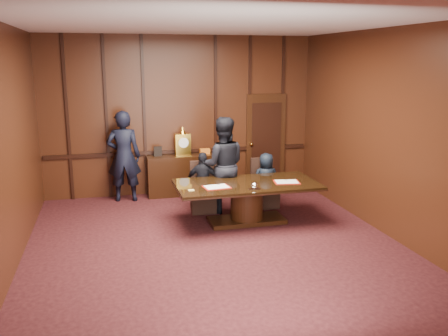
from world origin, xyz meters
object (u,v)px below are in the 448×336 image
Objects in this scene: signatory_left at (204,183)px; witness_left at (124,156)px; conference_table at (247,196)px; signatory_right at (266,180)px; sideboard at (183,173)px; witness_right at (223,165)px.

signatory_left is 1.93m from witness_left.
signatory_right is at bearing 50.91° from conference_table.
sideboard is 1.57m from witness_right.
witness_right reaches higher than conference_table.
witness_right is at bearing -68.26° from sideboard.
signatory_left is at bearing 148.47° from witness_left.
witness_left is at bearing 136.69° from conference_table.
conference_table is 0.92m from witness_right.
sideboard is 2.01m from signatory_right.
conference_table is at bearing 146.29° from signatory_left.
conference_table is at bearing 121.04° from witness_right.
sideboard reaches higher than signatory_right.
conference_table is 1.03m from signatory_right.
signatory_right is at bearing -162.80° from signatory_left.
sideboard is at bearing 110.99° from conference_table.
signatory_left is (0.18, -1.36, 0.12)m from sideboard.
signatory_right is (1.30, 0.00, -0.04)m from signatory_left.
witness_right reaches higher than signatory_left.
signatory_right reaches higher than conference_table.
witness_left is (-1.29, -0.16, 0.49)m from sideboard.
signatory_left is at bearing 129.09° from conference_table.
witness_left is 1.03× the size of witness_right.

